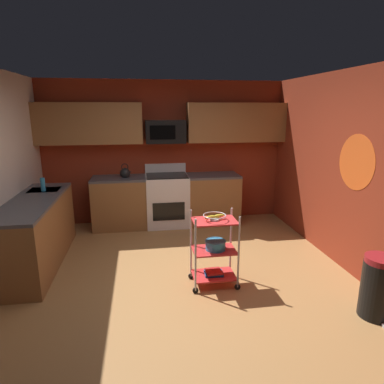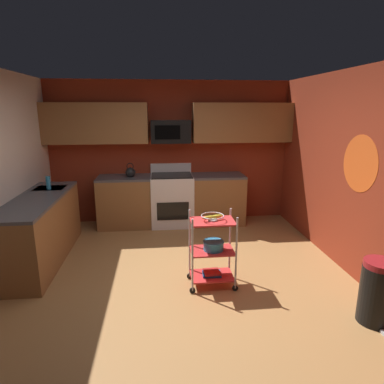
{
  "view_description": "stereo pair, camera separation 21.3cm",
  "coord_description": "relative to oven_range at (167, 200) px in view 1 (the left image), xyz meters",
  "views": [
    {
      "loc": [
        -0.45,
        -3.77,
        2.1
      ],
      "look_at": [
        0.19,
        0.35,
        1.05
      ],
      "focal_mm": 31.09,
      "sensor_mm": 36.0,
      "label": 1
    },
    {
      "loc": [
        -0.24,
        -3.8,
        2.1
      ],
      "look_at": [
        0.19,
        0.35,
        1.05
      ],
      "focal_mm": 31.09,
      "sensor_mm": 36.0,
      "label": 2
    }
  ],
  "objects": [
    {
      "name": "oven_range",
      "position": [
        0.0,
        0.0,
        0.0
      ],
      "size": [
        0.76,
        0.65,
        1.1
      ],
      "color": "white",
      "rests_on": "ground"
    },
    {
      "name": "fruit_bowl",
      "position": [
        0.38,
        -2.26,
        0.4
      ],
      "size": [
        0.27,
        0.27,
        0.07
      ],
      "color": "silver",
      "rests_on": "rolling_cart"
    },
    {
      "name": "book_stack",
      "position": [
        0.38,
        -2.26,
        -0.32
      ],
      "size": [
        0.23,
        0.19,
        0.05
      ],
      "color": "#1E4C8C",
      "rests_on": "rolling_cart"
    },
    {
      "name": "kettle",
      "position": [
        -0.73,
        -0.0,
        0.52
      ],
      "size": [
        0.21,
        0.18,
        0.26
      ],
      "color": "black",
      "rests_on": "counter_run"
    },
    {
      "name": "upper_cabinets",
      "position": [
        0.0,
        0.13,
        1.37
      ],
      "size": [
        4.4,
        0.33,
        0.7
      ],
      "color": "brown"
    },
    {
      "name": "dish_soap_bottle",
      "position": [
        -1.88,
        -0.85,
        0.54
      ],
      "size": [
        0.06,
        0.06,
        0.2
      ],
      "primitive_type": "cylinder",
      "color": "#2D8CBF",
      "rests_on": "counter_run"
    },
    {
      "name": "wall_right",
      "position": [
        2.23,
        -2.1,
        0.82
      ],
      "size": [
        0.06,
        4.8,
        2.6
      ],
      "primitive_type": "cube",
      "color": "maroon",
      "rests_on": "ground"
    },
    {
      "name": "rolling_cart",
      "position": [
        0.38,
        -2.26,
        -0.03
      ],
      "size": [
        0.58,
        0.37,
        0.91
      ],
      "color": "silver",
      "rests_on": "ground"
    },
    {
      "name": "floor",
      "position": [
        0.0,
        -2.1,
        -0.5
      ],
      "size": [
        4.4,
        4.8,
        0.04
      ],
      "primitive_type": "cube",
      "color": "#A87542",
      "rests_on": "ground"
    },
    {
      "name": "wall_flower_decal",
      "position": [
        2.2,
        -2.14,
        0.97
      ],
      "size": [
        0.0,
        0.7,
        0.7
      ],
      "primitive_type": "cylinder",
      "rotation": [
        0.0,
        1.57,
        0.0
      ],
      "color": "#E5591E"
    },
    {
      "name": "counter_run",
      "position": [
        -0.84,
        -0.59,
        -0.01
      ],
      "size": [
        3.53,
        2.66,
        0.92
      ],
      "color": "brown",
      "rests_on": "ground"
    },
    {
      "name": "wall_back",
      "position": [
        0.0,
        0.33,
        0.82
      ],
      "size": [
        4.52,
        0.06,
        2.6
      ],
      "primitive_type": "cube",
      "color": "maroon",
      "rests_on": "ground"
    },
    {
      "name": "mixing_bowl_large",
      "position": [
        0.4,
        -2.26,
        0.04
      ],
      "size": [
        0.25,
        0.25,
        0.11
      ],
      "color": "#338CBF",
      "rests_on": "rolling_cart"
    },
    {
      "name": "trash_can",
      "position": [
        1.9,
        -3.15,
        -0.15
      ],
      "size": [
        0.34,
        0.42,
        0.66
      ],
      "color": "black",
      "rests_on": "ground"
    },
    {
      "name": "microwave",
      "position": [
        -0.0,
        0.1,
        1.22
      ],
      "size": [
        0.7,
        0.39,
        0.4
      ],
      "color": "black"
    }
  ]
}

